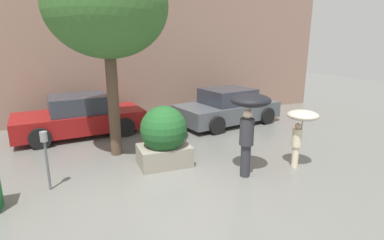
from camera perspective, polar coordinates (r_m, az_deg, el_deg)
The scene contains 9 objects.
ground_plane at distance 6.06m, azimuth -5.37°, elevation -14.43°, with size 40.00×40.00×0.00m, color slate.
building_facade at distance 11.68m, azimuth -15.04°, elevation 14.56°, with size 18.00×0.30×6.00m.
planter_box at distance 7.25m, azimuth -5.37°, elevation -3.09°, with size 1.24×1.13×1.47m.
person_adult at distance 6.60m, azimuth 10.86°, elevation 1.28°, with size 0.88×0.88×1.86m.
person_child at distance 7.42m, azimuth 20.11°, elevation -0.38°, with size 0.72×0.72×1.40m.
parked_car_near at distance 10.31m, azimuth -20.57°, elevation 0.59°, with size 4.10×2.30×1.29m.
parked_car_far at distance 11.08m, azimuth 6.70°, elevation 2.37°, with size 4.03×2.53×1.29m.
street_tree at distance 7.89m, azimuth -15.93°, elevation 20.06°, with size 2.95×2.95×5.03m.
parking_meter at distance 6.62m, azimuth -26.18°, elevation -4.89°, with size 0.14×0.14×1.24m.
Camera 1 is at (-1.42, -5.10, 2.95)m, focal length 28.00 mm.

